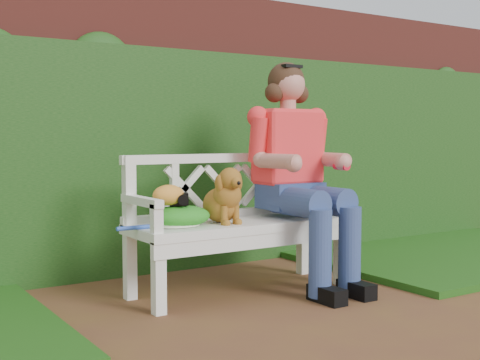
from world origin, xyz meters
TOP-DOWN VIEW (x-y plane):
  - ground at (0.00, 0.00)m, footprint 60.00×60.00m
  - brick_wall at (0.00, 1.90)m, footprint 10.00×0.30m
  - ivy_hedge at (0.00, 1.68)m, footprint 10.00×0.18m
  - grass_right at (2.40, 0.90)m, footprint 2.60×2.00m
  - garden_bench at (0.16, 0.78)m, footprint 1.64×0.79m
  - seated_woman at (0.58, 0.76)m, footprint 0.94×1.08m
  - dog at (0.00, 0.74)m, footprint 0.29×0.36m
  - tennis_racket at (-0.35, 0.76)m, footprint 0.60×0.31m
  - green_bag at (-0.30, 0.75)m, footprint 0.39×0.30m
  - camera_item at (-0.31, 0.75)m, footprint 0.14×0.12m
  - baseball_glove at (-0.38, 0.76)m, footprint 0.25×0.22m

SIDE VIEW (x-z plane):
  - ground at x=0.00m, z-range 0.00..0.00m
  - grass_right at x=2.40m, z-range 0.00..0.05m
  - garden_bench at x=0.16m, z-range 0.00..0.48m
  - tennis_racket at x=-0.35m, z-range 0.48..0.51m
  - green_bag at x=-0.30m, z-range 0.48..0.61m
  - camera_item at x=-0.31m, z-range 0.61..0.69m
  - dog at x=0.00m, z-range 0.48..0.85m
  - baseball_glove at x=-0.38m, z-range 0.61..0.74m
  - seated_woman at x=0.58m, z-range 0.00..1.61m
  - ivy_hedge at x=0.00m, z-range 0.00..1.70m
  - brick_wall at x=0.00m, z-range 0.00..2.20m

